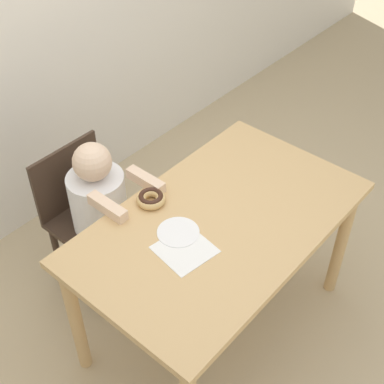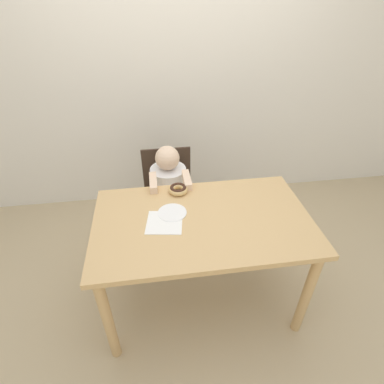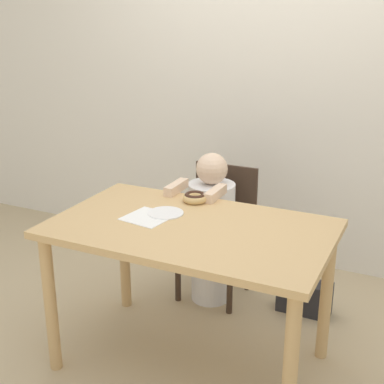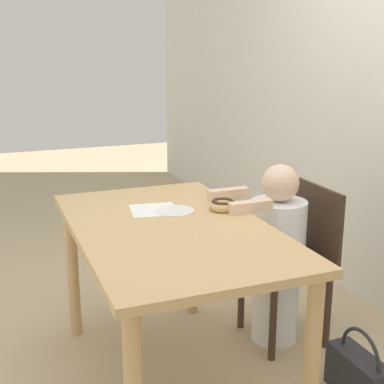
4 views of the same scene
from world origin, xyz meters
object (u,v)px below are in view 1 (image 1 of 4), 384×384
Objects in this scene: handbag at (167,206)px; child_figure at (102,221)px; chair at (89,216)px; donut at (151,198)px.

child_figure is at bearing -170.81° from handbag.
child_figure is (-0.00, -0.11, 0.03)m from chair.
chair is 0.65m from handbag.
child_figure reaches higher than handbag.
chair reaches higher than handbag.
donut is 0.39× the size of handbag.
child_figure is 0.45m from donut.
chair is 0.86× the size of child_figure.
child_figure is at bearing -90.00° from chair.
donut reaches higher than handbag.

